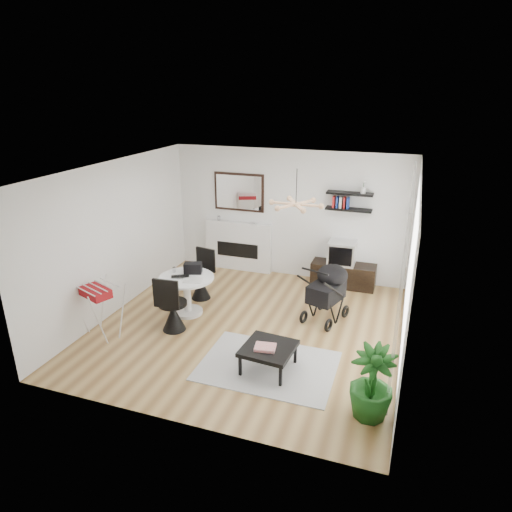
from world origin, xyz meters
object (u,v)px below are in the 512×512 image
(dining_table, at_px, (187,289))
(drying_rack, at_px, (101,309))
(fireplace, at_px, (239,240))
(potted_plant, at_px, (372,383))
(tv_console, at_px, (343,275))
(stroller, at_px, (328,294))
(crt_tv, at_px, (342,253))
(coffee_table, at_px, (269,349))

(dining_table, xyz_separation_m, drying_rack, (-0.97, -1.15, -0.00))
(fireplace, bearing_deg, potted_plant, -50.79)
(fireplace, xyz_separation_m, tv_console, (2.36, -0.16, -0.44))
(fireplace, height_order, stroller, fireplace)
(stroller, bearing_deg, crt_tv, 108.08)
(crt_tv, distance_m, coffee_table, 3.39)
(stroller, xyz_separation_m, coffee_table, (-0.50, -1.83, -0.13))
(drying_rack, relative_size, coffee_table, 1.16)
(tv_console, xyz_separation_m, crt_tv, (-0.05, -0.00, 0.48))
(crt_tv, bearing_deg, dining_table, -138.51)
(dining_table, relative_size, drying_rack, 1.09)
(fireplace, bearing_deg, drying_rack, -107.38)
(crt_tv, height_order, coffee_table, crt_tv)
(fireplace, distance_m, coffee_table, 3.94)
(potted_plant, bearing_deg, stroller, 112.60)
(drying_rack, bearing_deg, potted_plant, 13.95)
(crt_tv, xyz_separation_m, drying_rack, (-3.38, -3.29, -0.25))
(fireplace, relative_size, dining_table, 2.20)
(fireplace, height_order, tv_console, fireplace)
(dining_table, bearing_deg, tv_console, 40.90)
(fireplace, distance_m, stroller, 2.85)
(tv_console, bearing_deg, stroller, -92.05)
(fireplace, bearing_deg, stroller, -35.80)
(dining_table, distance_m, stroller, 2.49)
(potted_plant, bearing_deg, tv_console, 103.55)
(coffee_table, bearing_deg, stroller, 74.62)
(dining_table, height_order, stroller, stroller)
(stroller, distance_m, coffee_table, 1.90)
(tv_console, xyz_separation_m, dining_table, (-2.47, -2.14, 0.23))
(drying_rack, relative_size, potted_plant, 0.92)
(crt_tv, xyz_separation_m, dining_table, (-2.41, -2.13, -0.25))
(potted_plant, bearing_deg, coffee_table, 159.96)
(stroller, xyz_separation_m, potted_plant, (0.99, -2.37, 0.02))
(crt_tv, relative_size, potted_plant, 0.55)
(tv_console, xyz_separation_m, stroller, (-0.05, -1.50, 0.23))
(crt_tv, height_order, dining_table, crt_tv)
(stroller, bearing_deg, fireplace, 162.25)
(drying_rack, height_order, coffee_table, drying_rack)
(drying_rack, xyz_separation_m, stroller, (3.38, 1.79, -0.00))
(crt_tv, distance_m, dining_table, 3.23)
(crt_tv, distance_m, stroller, 1.52)
(tv_console, relative_size, stroller, 1.18)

